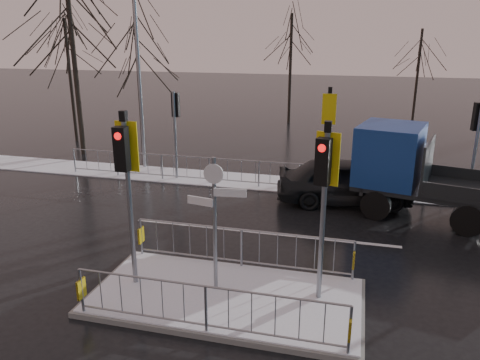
% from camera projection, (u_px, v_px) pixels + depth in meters
% --- Properties ---
extents(ground, '(120.00, 120.00, 0.00)m').
position_uv_depth(ground, '(226.00, 300.00, 10.44)').
color(ground, black).
rests_on(ground, ground).
extents(snow_verge, '(30.00, 2.00, 0.04)m').
position_uv_depth(snow_verge, '(287.00, 184.00, 18.38)').
color(snow_verge, white).
rests_on(snow_verge, ground).
extents(lane_markings, '(8.00, 11.38, 0.01)m').
position_uv_depth(lane_markings, '(222.00, 308.00, 10.13)').
color(lane_markings, silver).
rests_on(lane_markings, ground).
extents(traffic_island, '(6.00, 3.04, 4.15)m').
position_uv_depth(traffic_island, '(226.00, 284.00, 10.34)').
color(traffic_island, slate).
rests_on(traffic_island, ground).
extents(far_kerb_fixtures, '(18.00, 0.65, 3.83)m').
position_uv_depth(far_kerb_fixtures, '(293.00, 163.00, 17.54)').
color(far_kerb_fixtures, gray).
rests_on(far_kerb_fixtures, ground).
extents(car_far_lane, '(4.91, 2.67, 1.58)m').
position_uv_depth(car_far_lane, '(345.00, 181.00, 16.20)').
color(car_far_lane, black).
rests_on(car_far_lane, ground).
extents(flatbed_truck, '(6.60, 3.69, 2.89)m').
position_uv_depth(flatbed_truck, '(417.00, 169.00, 14.91)').
color(flatbed_truck, black).
rests_on(flatbed_truck, ground).
extents(tree_near_a, '(4.75, 4.75, 8.97)m').
position_uv_depth(tree_near_a, '(70.00, 24.00, 21.27)').
color(tree_near_a, black).
rests_on(tree_near_a, ground).
extents(tree_near_b, '(4.00, 4.00, 7.55)m').
position_uv_depth(tree_near_b, '(137.00, 45.00, 22.35)').
color(tree_near_b, black).
rests_on(tree_near_b, ground).
extents(tree_near_c, '(3.50, 3.50, 6.61)m').
position_uv_depth(tree_near_c, '(68.00, 57.00, 24.54)').
color(tree_near_c, black).
rests_on(tree_near_c, ground).
extents(tree_far_a, '(3.75, 3.75, 7.08)m').
position_uv_depth(tree_far_a, '(291.00, 47.00, 29.79)').
color(tree_far_a, black).
rests_on(tree_far_a, ground).
extents(tree_far_b, '(3.25, 3.25, 6.14)m').
position_uv_depth(tree_far_b, '(419.00, 58.00, 29.92)').
color(tree_far_b, black).
rests_on(tree_far_b, ground).
extents(street_lamp_left, '(1.25, 0.18, 8.20)m').
position_uv_depth(street_lamp_left, '(140.00, 63.00, 19.40)').
color(street_lamp_left, gray).
rests_on(street_lamp_left, ground).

